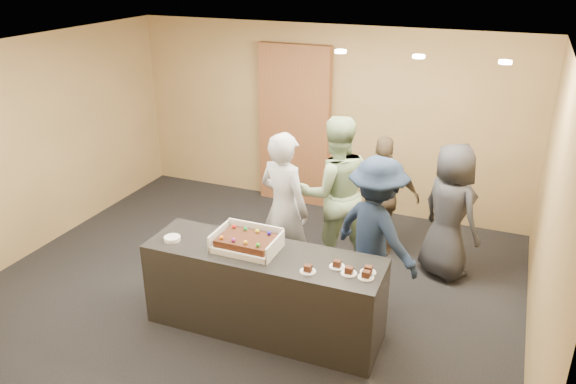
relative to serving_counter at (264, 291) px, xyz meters
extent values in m
plane|color=black|center=(-0.47, 0.77, -0.45)|extent=(6.00, 6.00, 0.00)
plane|color=silver|center=(-0.47, 0.77, 2.25)|extent=(6.00, 6.00, 0.00)
cube|color=olive|center=(-0.47, 3.27, 0.90)|extent=(6.00, 0.04, 2.70)
cube|color=olive|center=(-0.47, -1.73, 0.90)|extent=(6.00, 0.04, 2.70)
cube|color=olive|center=(-3.47, 0.77, 0.90)|extent=(0.04, 5.00, 2.70)
cube|color=olive|center=(2.53, 0.77, 0.90)|extent=(0.04, 5.00, 2.70)
cube|color=black|center=(0.00, 0.00, 0.00)|extent=(2.41, 0.73, 0.90)
cube|color=brown|center=(-0.94, 3.18, 0.76)|extent=(1.10, 0.15, 2.41)
cube|color=white|center=(-0.18, 0.00, 0.48)|extent=(0.62, 0.43, 0.06)
cube|color=white|center=(-0.49, 0.00, 0.53)|extent=(0.02, 0.43, 0.17)
cube|color=white|center=(0.13, 0.00, 0.53)|extent=(0.02, 0.43, 0.17)
cube|color=white|center=(-0.18, 0.21, 0.54)|extent=(0.62, 0.02, 0.19)
cube|color=#36190C|center=(-0.18, 0.00, 0.54)|extent=(0.54, 0.37, 0.07)
sphere|color=red|center=(-0.38, 0.13, 0.60)|extent=(0.04, 0.04, 0.04)
sphere|color=#18903B|center=(-0.25, 0.13, 0.60)|extent=(0.04, 0.04, 0.04)
sphere|color=yellow|center=(-0.12, 0.13, 0.60)|extent=(0.04, 0.04, 0.04)
sphere|color=#2717C5|center=(0.01, 0.13, 0.60)|extent=(0.04, 0.04, 0.04)
sphere|color=orange|center=(-0.38, -0.13, 0.60)|extent=(0.04, 0.04, 0.04)
sphere|color=purple|center=(-0.25, -0.13, 0.60)|extent=(0.04, 0.04, 0.04)
sphere|color=yellow|center=(-0.12, -0.13, 0.60)|extent=(0.04, 0.04, 0.04)
sphere|color=green|center=(0.01, -0.13, 0.60)|extent=(0.04, 0.04, 0.04)
cylinder|color=white|center=(-0.96, -0.13, 0.47)|extent=(0.17, 0.17, 0.04)
cylinder|color=white|center=(0.53, -0.17, 0.45)|extent=(0.15, 0.15, 0.01)
cube|color=#36190C|center=(0.53, -0.17, 0.49)|extent=(0.07, 0.06, 0.06)
cylinder|color=white|center=(0.76, 0.01, 0.45)|extent=(0.15, 0.15, 0.01)
cube|color=#36190C|center=(0.76, 0.01, 0.49)|extent=(0.07, 0.06, 0.06)
cylinder|color=white|center=(0.89, -0.06, 0.45)|extent=(0.15, 0.15, 0.01)
cube|color=#36190C|center=(0.89, -0.06, 0.49)|extent=(0.07, 0.06, 0.06)
cylinder|color=white|center=(1.05, 0.02, 0.45)|extent=(0.15, 0.15, 0.01)
cube|color=#36190C|center=(1.05, 0.02, 0.49)|extent=(0.07, 0.06, 0.06)
cylinder|color=white|center=(1.05, -0.07, 0.45)|extent=(0.15, 0.15, 0.01)
cube|color=#36190C|center=(1.05, -0.07, 0.49)|extent=(0.07, 0.06, 0.06)
imported|color=#ADACB2|center=(-0.19, 0.98, 0.46)|extent=(0.77, 0.62, 1.83)
imported|color=#8EA87B|center=(0.22, 1.58, 0.50)|extent=(1.17, 1.10, 1.90)
imported|color=#18253D|center=(0.90, 0.92, 0.40)|extent=(1.27, 1.10, 1.70)
imported|color=brown|center=(0.70, 2.06, 0.33)|extent=(0.96, 0.50, 1.56)
imported|color=#2A2A30|center=(1.55, 1.83, 0.38)|extent=(0.96, 0.91, 1.65)
cylinder|color=#FFEAC6|center=(0.33, 1.27, 2.22)|extent=(0.12, 0.12, 0.03)
cylinder|color=#FFEAC6|center=(1.13, 1.27, 2.22)|extent=(0.12, 0.12, 0.03)
cylinder|color=#FFEAC6|center=(1.93, 1.27, 2.22)|extent=(0.12, 0.12, 0.03)
camera|label=1|loc=(2.07, -4.36, 3.16)|focal=35.00mm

